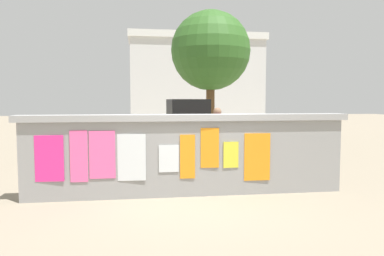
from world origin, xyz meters
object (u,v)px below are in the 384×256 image
Objects in this scene: person_walking at (217,131)px; tree_roadside at (211,51)px; auto_rickshaw_truck at (157,129)px; motorcycle at (120,161)px; bicycle_near at (269,155)px.

person_walking is 0.28× the size of tree_roadside.
motorcycle is (-0.99, -3.42, -0.44)m from auto_rickshaw_truck.
motorcycle is 1.11× the size of bicycle_near.
person_walking is (2.50, 1.32, 0.52)m from motorcycle.
auto_rickshaw_truck is 2.15× the size of bicycle_near.
auto_rickshaw_truck is 5.91m from tree_roadside.
tree_roadside is at bearing 59.34° from auto_rickshaw_truck.
person_walking is (1.51, -2.09, 0.09)m from auto_rickshaw_truck.
auto_rickshaw_truck is 2.59m from person_walking.
tree_roadside is (3.56, 7.76, 3.51)m from motorcycle.
auto_rickshaw_truck is 2.26× the size of person_walking.
motorcycle is 0.33× the size of tree_roadside.
auto_rickshaw_truck is 1.93× the size of motorcycle.
bicycle_near is 7.68m from tree_roadside.
tree_roadside is (2.58, 4.34, 3.07)m from auto_rickshaw_truck.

